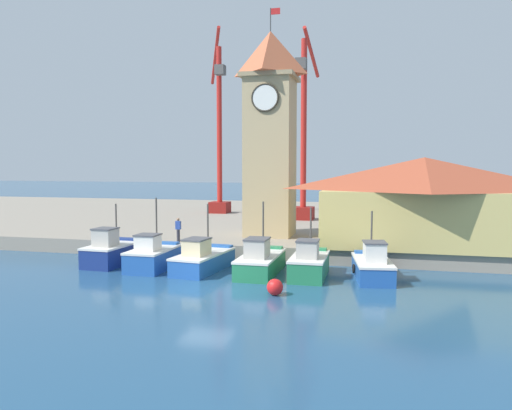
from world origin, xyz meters
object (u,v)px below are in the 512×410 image
Objects in this scene: fishing_boat_left_inner at (203,259)px; port_crane_far at (219,146)px; fishing_boat_far_left at (112,252)px; fishing_boat_left_outer at (153,256)px; fishing_boat_center at (309,263)px; fishing_boat_mid_left at (260,261)px; port_crane_near at (304,150)px; mooring_buoy at (275,287)px; fishing_boat_mid_right at (372,266)px; dock_worker_near_tower at (178,229)px; warehouse_right at (424,201)px; clock_tower at (270,129)px.

fishing_boat_left_inner is 0.26× the size of port_crane_far.
fishing_boat_left_inner reaches higher than fishing_boat_far_left.
fishing_boat_left_outer is 9.30m from fishing_boat_center.
fishing_boat_mid_left is 1.21× the size of fishing_boat_center.
port_crane_near reaches higher than fishing_boat_left_outer.
fishing_boat_left_inner is 6.84m from mooring_buoy.
fishing_boat_mid_right is (3.40, 0.39, -0.04)m from fishing_boat_center.
fishing_boat_mid_left reaches higher than fishing_boat_mid_right.
dock_worker_near_tower is (-8.41, 8.40, 1.46)m from mooring_buoy.
fishing_boat_left_inner reaches higher than fishing_boat_mid_right.
port_crane_near is at bearing 125.45° from warehouse_right.
fishing_boat_center is at bearing -64.79° from clock_tower.
port_crane_far is at bearing 105.82° from fishing_boat_left_inner.
port_crane_far is (-3.97, 25.00, 7.51)m from fishing_boat_left_outer.
mooring_buoy is (-4.45, -4.66, -0.32)m from fishing_boat_mid_right.
fishing_boat_left_inner is 1.09× the size of fishing_boat_mid_right.
dock_worker_near_tower is (-12.86, 3.75, 1.14)m from fishing_boat_mid_right.
clock_tower reaches higher than fishing_boat_mid_right.
fishing_boat_center is 12.54m from clock_tower.
mooring_buoy is at bearing -133.71° from fishing_boat_mid_right.
port_crane_near reaches higher than fishing_boat_mid_left.
dock_worker_near_tower is (-15.93, -2.32, -2.05)m from warehouse_right.
warehouse_right is at bearing 22.69° from fishing_boat_left_outer.
clock_tower reaches higher than fishing_boat_left_outer.
port_crane_far is (-19.74, 18.40, 4.38)m from warehouse_right.
fishing_boat_left_inner is at bearing -51.32° from dock_worker_near_tower.
fishing_boat_far_left is at bearing 177.74° from fishing_boat_mid_left.
fishing_boat_far_left is 12.33m from mooring_buoy.
port_crane_far is (-13.27, 24.86, 7.52)m from fishing_boat_center.
clock_tower is at bearing 132.06° from fishing_boat_mid_right.
mooring_buoy is at bearing -40.21° from fishing_boat_left_inner.
port_crane_near is at bearing 95.29° from mooring_buoy.
dock_worker_near_tower is at bearing 135.04° from mooring_buoy.
warehouse_right is 16.62× the size of mooring_buoy.
fishing_boat_far_left is 3.17m from fishing_boat_left_outer.
port_crane_near reaches higher than fishing_boat_mid_right.
fishing_boat_left_outer is 0.23× the size of port_crane_near.
mooring_buoy is at bearing -68.25° from fishing_boat_mid_left.
mooring_buoy is at bearing -44.96° from dock_worker_near_tower.
fishing_boat_center is (12.40, -0.53, -0.06)m from fishing_boat_far_left.
port_crane_far is at bearing 100.41° from dock_worker_near_tower.
fishing_boat_left_inner reaches higher than dock_worker_near_tower.
fishing_boat_mid_left reaches higher than fishing_boat_center.
fishing_boat_far_left reaches higher than dock_worker_near_tower.
fishing_boat_center is 29.17m from port_crane_far.
port_crane_far is 22.03m from dock_worker_near_tower.
warehouse_right is at bearing -11.99° from clock_tower.
fishing_boat_mid_left reaches higher than fishing_boat_left_inner.
warehouse_right reaches higher than mooring_buoy.
port_crane_near is 0.91× the size of port_crane_far.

